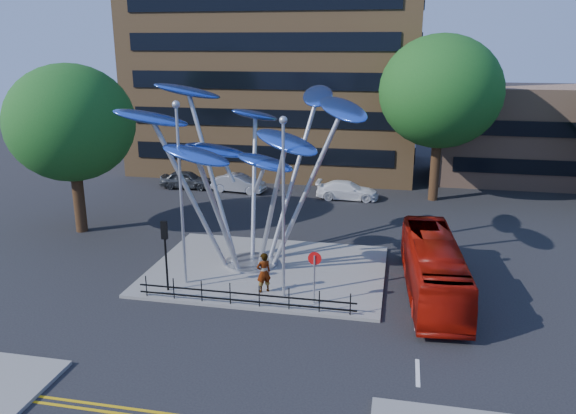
% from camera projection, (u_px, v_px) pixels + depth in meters
% --- Properties ---
extents(ground, '(120.00, 120.00, 0.00)m').
position_uv_depth(ground, '(257.00, 328.00, 23.32)').
color(ground, black).
rests_on(ground, ground).
extents(traffic_island, '(12.00, 9.00, 0.15)m').
position_uv_depth(traffic_island, '(267.00, 270.00, 29.13)').
color(traffic_island, slate).
rests_on(traffic_island, ground).
extents(brick_tower, '(25.00, 15.00, 30.00)m').
position_uv_depth(brick_tower, '(280.00, 1.00, 50.34)').
color(brick_tower, olive).
rests_on(brick_tower, ground).
extents(low_building_near, '(15.00, 8.00, 8.00)m').
position_uv_depth(low_building_near, '(529.00, 134.00, 47.32)').
color(low_building_near, '#9E765D').
rests_on(low_building_near, ground).
extents(tree_right, '(8.80, 8.80, 12.11)m').
position_uv_depth(tree_right, '(441.00, 92.00, 40.20)').
color(tree_right, black).
rests_on(tree_right, ground).
extents(tree_left, '(7.60, 7.60, 10.32)m').
position_uv_depth(tree_left, '(71.00, 123.00, 33.50)').
color(tree_left, black).
rests_on(tree_left, ground).
extents(leaf_sculpture, '(12.72, 9.54, 9.51)m').
position_uv_depth(leaf_sculpture, '(248.00, 137.00, 28.06)').
color(leaf_sculpture, '#9EA0A5').
rests_on(leaf_sculpture, traffic_island).
extents(street_lamp_left, '(0.36, 0.36, 8.80)m').
position_uv_depth(street_lamp_left, '(180.00, 179.00, 25.97)').
color(street_lamp_left, '#9EA0A5').
rests_on(street_lamp_left, traffic_island).
extents(street_lamp_right, '(0.36, 0.36, 8.30)m').
position_uv_depth(street_lamp_right, '(283.00, 193.00, 24.61)').
color(street_lamp_right, '#9EA0A5').
rests_on(street_lamp_right, traffic_island).
extents(traffic_light_island, '(0.28, 0.18, 3.42)m').
position_uv_depth(traffic_light_island, '(165.00, 241.00, 25.89)').
color(traffic_light_island, black).
rests_on(traffic_light_island, traffic_island).
extents(no_entry_sign_island, '(0.60, 0.10, 2.45)m').
position_uv_depth(no_entry_sign_island, '(314.00, 269.00, 24.79)').
color(no_entry_sign_island, '#9EA0A5').
rests_on(no_entry_sign_island, traffic_island).
extents(pedestrian_railing_front, '(10.00, 0.06, 1.00)m').
position_uv_depth(pedestrian_railing_front, '(245.00, 297.00, 24.95)').
color(pedestrian_railing_front, black).
rests_on(pedestrian_railing_front, traffic_island).
extents(red_bus, '(2.95, 9.73, 2.67)m').
position_uv_depth(red_bus, '(433.00, 268.00, 26.14)').
color(red_bus, '#920F06').
rests_on(red_bus, ground).
extents(pedestrian, '(0.84, 0.79, 1.94)m').
position_uv_depth(pedestrian, '(264.00, 272.00, 26.16)').
color(pedestrian, gray).
rests_on(pedestrian, traffic_island).
extents(parked_car_left, '(4.31, 1.88, 1.45)m').
position_uv_depth(parked_car_left, '(187.00, 180.00, 45.63)').
color(parked_car_left, '#383C3F').
rests_on(parked_car_left, ground).
extents(parked_car_mid, '(4.46, 2.05, 1.42)m').
position_uv_depth(parked_car_mid, '(239.00, 183.00, 44.49)').
color(parked_car_mid, '#B9BBC1').
rests_on(parked_car_mid, ground).
extents(parked_car_right, '(4.72, 1.98, 1.36)m').
position_uv_depth(parked_car_right, '(347.00, 190.00, 42.45)').
color(parked_car_right, white).
rests_on(parked_car_right, ground).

